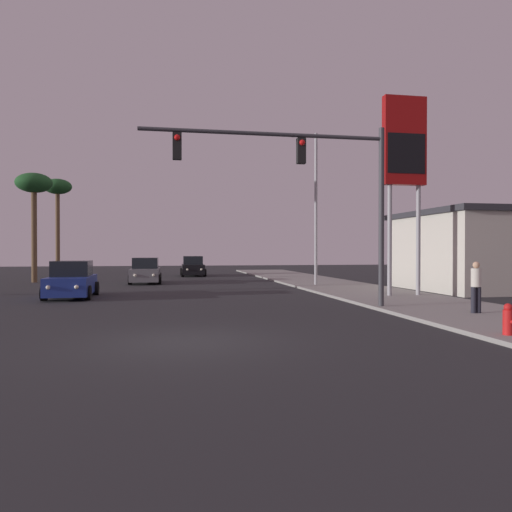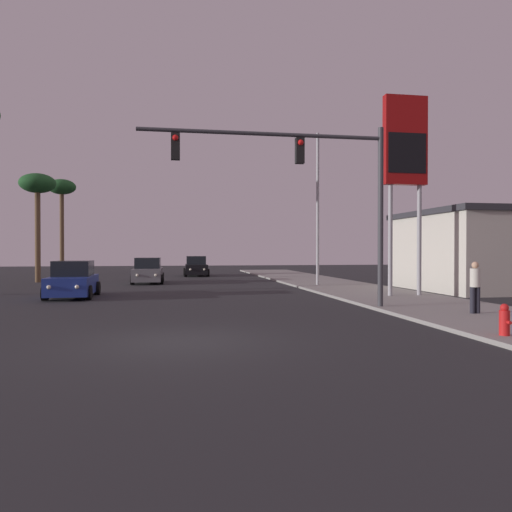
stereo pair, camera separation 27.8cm
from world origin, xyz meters
TOP-DOWN VIEW (x-y plane):
  - ground_plane at (0.00, 0.00)m, footprint 120.00×120.00m
  - sidewalk_right at (9.50, 10.00)m, footprint 5.00×60.00m
  - building_gas_station at (18.00, 12.77)m, footprint 10.30×8.30m
  - car_blue at (-4.62, 12.07)m, footprint 2.04×4.33m
  - car_black at (1.94, 30.65)m, footprint 2.04×4.33m
  - car_grey at (-1.67, 21.69)m, footprint 2.04×4.33m
  - traffic_light_mast at (4.74, 5.27)m, footprint 8.78×0.36m
  - street_lamp at (8.29, 16.72)m, footprint 1.74×0.24m
  - gas_station_sign at (10.25, 9.22)m, footprint 2.00×0.42m
  - fire_hydrant at (7.64, -1.15)m, footprint 0.24×0.34m
  - pedestrian_on_sidewalk at (9.48, 2.79)m, footprint 0.34×0.32m
  - palm_tree_mid at (-9.09, 24.00)m, footprint 2.40×2.40m
  - palm_tree_far at (-9.56, 34.00)m, footprint 2.40×2.40m

SIDE VIEW (x-z plane):
  - ground_plane at x=0.00m, z-range 0.00..0.00m
  - sidewalk_right at x=9.50m, z-range 0.00..0.12m
  - fire_hydrant at x=7.64m, z-range 0.11..0.87m
  - car_blue at x=-4.62m, z-range -0.08..1.60m
  - car_black at x=1.94m, z-range -0.08..1.60m
  - car_grey at x=-1.67m, z-range -0.08..1.60m
  - pedestrian_on_sidewalk at x=9.48m, z-range 0.20..1.87m
  - building_gas_station at x=18.00m, z-range 0.01..4.31m
  - traffic_light_mast at x=4.74m, z-range 1.55..8.05m
  - street_lamp at x=8.29m, z-range 0.62..9.62m
  - palm_tree_mid at x=-9.09m, z-range 2.68..10.06m
  - gas_station_sign at x=10.25m, z-range 2.12..11.12m
  - palm_tree_far at x=-9.56m, z-range 3.08..11.47m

